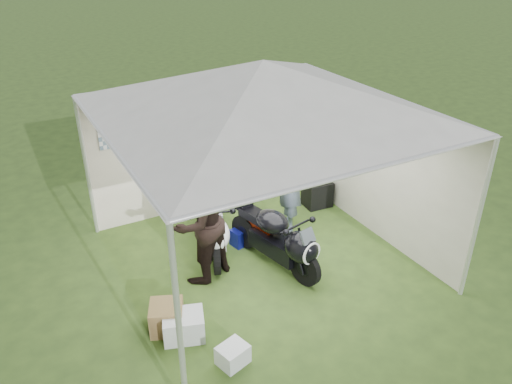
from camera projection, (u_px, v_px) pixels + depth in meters
ground at (262, 260)px, 7.54m from camera, size 80.00×80.00×0.00m
canopy_tent at (262, 93)px, 6.37m from camera, size 5.66×5.66×3.00m
motorcycle_white at (213, 222)px, 7.53m from camera, size 0.89×1.79×0.92m
motorcycle_black at (279, 238)px, 7.16m from camera, size 0.65×1.79×0.89m
paddock_stand at (242, 236)px, 7.88m from camera, size 0.40×0.30×0.27m
person_dark_jacket at (200, 222)px, 6.76m from camera, size 1.07×0.96×1.82m
person_blue_jacket at (288, 182)px, 7.95m from camera, size 0.61×0.73×1.73m
equipment_box at (317, 194)px, 8.93m from camera, size 0.49×0.41×0.47m
crate_0 at (184, 326)px, 6.04m from camera, size 0.59×0.52×0.33m
crate_1 at (167, 317)px, 6.15m from camera, size 0.53×0.53×0.36m
crate_2 at (233, 355)px, 5.68m from camera, size 0.39×0.36×0.24m
crate_3 at (183, 326)px, 6.06m from camera, size 0.53×0.46×0.30m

